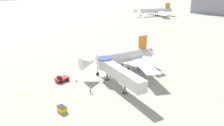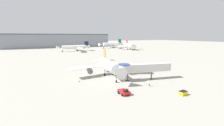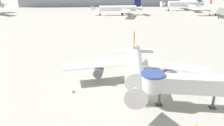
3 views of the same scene
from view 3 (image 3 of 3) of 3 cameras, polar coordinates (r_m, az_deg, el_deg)
ground_plane at (r=43.34m, az=10.25°, el=-8.49°), size 800.00×800.00×0.00m
main_airplane at (r=45.38m, az=5.81°, el=-0.98°), size 31.27×24.79×10.01m
jet_bridge at (r=39.63m, az=19.89°, el=-5.23°), size 19.70×6.60×6.07m
traffic_cone_port_wing at (r=44.55m, az=-10.10°, el=-7.08°), size 0.48×0.48×0.79m
background_jet_red_tail at (r=156.02m, az=25.21°, el=12.73°), size 27.75×28.94×10.83m
background_jet_green_tail at (r=180.75m, az=18.28°, el=14.51°), size 33.77×33.24×11.40m
background_jet_navy_tail at (r=147.20m, az=1.84°, el=14.09°), size 33.39×36.88×9.88m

